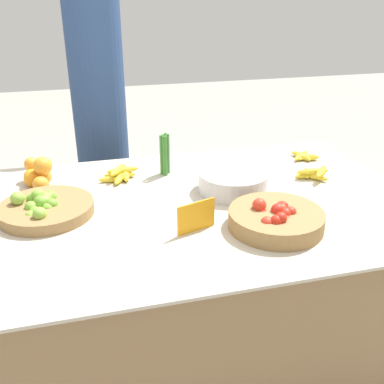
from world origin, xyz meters
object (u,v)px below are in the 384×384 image
at_px(lime_bowl, 45,208).
at_px(metal_bowl, 233,181).
at_px(price_sign, 196,217).
at_px(vendor_person, 101,124).
at_px(tomato_basket, 276,219).

height_order(lime_bowl, metal_bowl, lime_bowl).
bearing_deg(price_sign, lime_bowl, 135.15).
relative_size(metal_bowl, vendor_person, 0.18).
relative_size(tomato_basket, metal_bowl, 1.15).
bearing_deg(metal_bowl, lime_bowl, -178.19).
bearing_deg(metal_bowl, price_sign, -129.64).
bearing_deg(price_sign, metal_bowl, 32.53).
xyz_separation_m(tomato_basket, price_sign, (-0.29, 0.05, 0.02)).
relative_size(lime_bowl, metal_bowl, 1.20).
bearing_deg(metal_bowl, vendor_person, 118.36).
distance_m(metal_bowl, vendor_person, 1.03).
distance_m(lime_bowl, vendor_person, 0.97).
xyz_separation_m(metal_bowl, price_sign, (-0.24, -0.30, 0.01)).
relative_size(lime_bowl, tomato_basket, 1.04).
bearing_deg(price_sign, vendor_person, 83.64).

